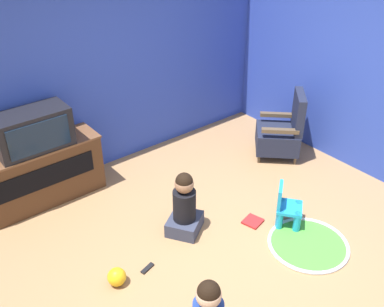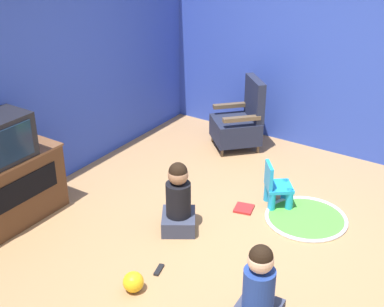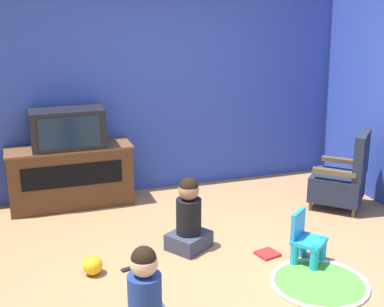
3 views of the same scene
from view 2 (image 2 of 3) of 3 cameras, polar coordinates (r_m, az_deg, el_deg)
name	(u,v)px [view 2 (image 2 of 3)]	position (r m, az deg, el deg)	size (l,w,h in m)	color
ground_plane	(239,236)	(5.14, 5.06, -8.71)	(30.00, 30.00, 0.00)	#9E754C
wall_back	(30,74)	(5.67, -16.87, 8.11)	(5.34, 0.12, 2.55)	#2D47B2
wall_right	(367,54)	(6.45, 18.21, 10.06)	(0.12, 5.33, 2.55)	#2D47B2
black_armchair	(240,122)	(6.70, 5.13, 3.35)	(0.76, 0.75, 0.89)	brown
yellow_kid_chair	(276,189)	(5.55, 9.00, -3.73)	(0.37, 0.37, 0.48)	#1E99DB
play_mat	(306,218)	(5.47, 12.07, -6.77)	(0.82, 0.82, 0.04)	green
child_watching_left	(178,201)	(5.05, -1.46, -5.11)	(0.48, 0.46, 0.71)	#33384C
child_watching_center	(259,292)	(4.06, 7.11, -14.40)	(0.39, 0.34, 0.71)	#33384C
toy_ball	(133,282)	(4.48, -6.28, -13.46)	(0.17, 0.17, 0.17)	yellow
book	(244,208)	(5.52, 5.55, -5.86)	(0.23, 0.22, 0.02)	#B22323
remote_control	(159,270)	(4.70, -3.55, -12.28)	(0.16, 0.08, 0.02)	black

